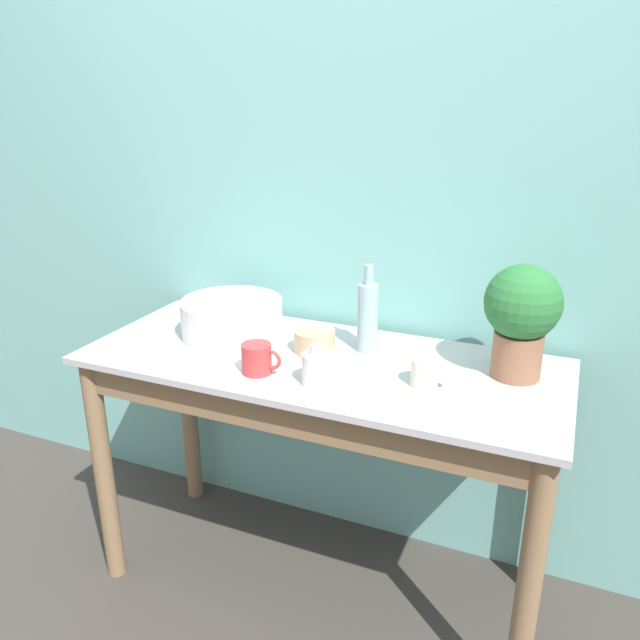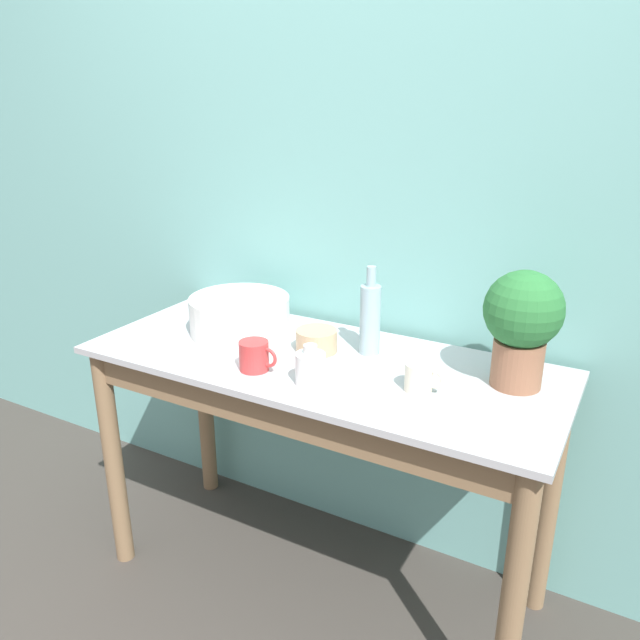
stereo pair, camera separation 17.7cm
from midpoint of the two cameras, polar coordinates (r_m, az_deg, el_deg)
The scene contains 10 objects.
ground_plane at distance 2.09m, azimuth -1.59°, elevation -27.34°, with size 12.00×12.00×0.00m, color #3D3833.
wall_back at distance 2.01m, azimuth 7.42°, elevation 10.30°, with size 6.00×0.05×2.40m.
counter_table at distance 1.87m, azimuth 2.38°, elevation -8.51°, with size 1.40×0.58×0.81m.
potted_plant at distance 1.70m, azimuth 20.90°, elevation -0.15°, with size 0.20×0.20×0.31m.
bowl_wash_large at distance 1.99m, azimuth -4.84°, elevation 0.41°, with size 0.32×0.32×0.12m.
bottle_tall at distance 1.83m, azimuth 7.37°, elevation 0.16°, with size 0.06×0.06×0.27m.
bottle_short at distance 1.64m, azimuth 2.21°, elevation -4.46°, with size 0.08×0.08×0.11m.
mug_cream at distance 1.65m, azimuth 12.18°, elevation -5.21°, with size 0.10×0.07×0.08m.
mug_red at distance 1.73m, azimuth -3.08°, elevation -3.35°, with size 0.12×0.08×0.08m.
bowl_small_tan at distance 1.86m, azimuth 2.42°, elevation -1.94°, with size 0.12×0.12×0.07m.
Camera 2 is at (0.81, -1.17, 1.54)m, focal length 35.00 mm.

